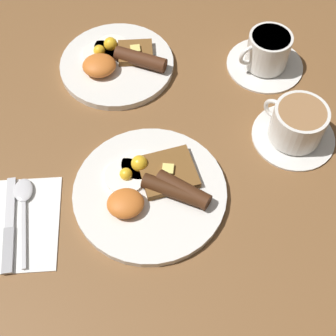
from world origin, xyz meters
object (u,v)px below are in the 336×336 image
Objects in this scene: teacup_near at (297,126)px; knife at (9,229)px; breakfast_plate_near at (151,190)px; breakfast_plate_far at (117,62)px; teacup_far at (267,54)px; spoon at (23,199)px.

knife is at bearing -165.22° from teacup_near.
knife is (-0.24, -0.04, -0.01)m from breakfast_plate_near.
knife is at bearing -119.32° from breakfast_plate_far.
teacup_near is at bearing -76.57° from knife.
breakfast_plate_near is 0.39m from teacup_far.
teacup_near reaches higher than knife.
teacup_near is 0.54m from knife.
breakfast_plate_far is at bearing -33.73° from spoon.
teacup_far is 0.56m from spoon.
breakfast_plate_near is 1.51× the size of knife.
breakfast_plate_near is 0.32m from breakfast_plate_far.
teacup_far is at bearing -5.72° from breakfast_plate_far.
teacup_near is 0.88× the size of knife.
teacup_near is at bearing 18.49° from breakfast_plate_near.
teacup_near is 0.51m from spoon.
breakfast_plate_near is at bearing -80.96° from knife.
breakfast_plate_far is 1.48× the size of teacup_far.
breakfast_plate_far is 1.51× the size of teacup_near.
teacup_near reaches higher than breakfast_plate_near.
teacup_near is at bearing -83.61° from spoon.
breakfast_plate_near is at bearing -82.08° from breakfast_plate_far.
spoon is at bearing 177.79° from breakfast_plate_near.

